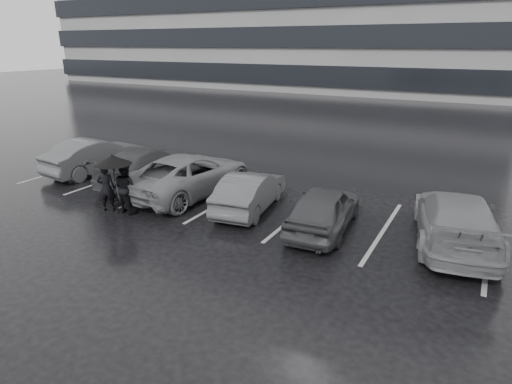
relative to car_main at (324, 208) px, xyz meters
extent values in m
plane|color=black|center=(-1.76, -1.74, -0.68)|extent=(160.00, 160.00, 0.00)
cube|color=black|center=(-23.76, 46.26, 1.32)|extent=(60.60, 25.60, 2.20)
cube|color=black|center=(-23.76, 46.26, 5.32)|extent=(60.60, 25.60, 2.20)
cube|color=black|center=(-23.76, 46.26, 9.32)|extent=(60.60, 25.60, 2.20)
imported|color=black|center=(0.00, 0.00, 0.00)|extent=(1.95, 4.10, 1.35)
imported|color=#303032|center=(-2.77, 0.39, -0.03)|extent=(1.96, 4.07, 1.29)
imported|color=#525255|center=(-5.54, 0.72, 0.07)|extent=(2.86, 5.56, 1.50)
imported|color=black|center=(-7.93, 1.05, 0.03)|extent=(2.44, 5.07, 1.42)
imported|color=#303032|center=(-10.83, 1.01, 0.06)|extent=(1.97, 4.62, 1.48)
imported|color=#525255|center=(3.54, 0.89, 0.06)|extent=(2.97, 5.34, 1.46)
imported|color=black|center=(-6.90, -2.02, 0.12)|extent=(0.69, 0.63, 1.59)
imported|color=black|center=(-6.21, -1.80, 0.17)|extent=(0.92, 0.77, 1.70)
cylinder|color=black|center=(-6.40, -2.08, 0.19)|extent=(0.03, 0.03, 1.74)
cone|color=black|center=(-6.40, -2.08, 1.17)|extent=(1.19, 1.19, 0.30)
sphere|color=black|center=(-6.40, -2.08, 1.32)|extent=(0.05, 0.05, 0.05)
cube|color=#9D9D9F|center=(-12.36, 0.76, -0.67)|extent=(0.12, 5.00, 0.00)
cube|color=#9D9D9F|center=(-9.56, 0.76, -0.67)|extent=(0.12, 5.00, 0.00)
cube|color=#9D9D9F|center=(-6.76, 0.76, -0.67)|extent=(0.12, 5.00, 0.00)
cube|color=#9D9D9F|center=(-3.96, 0.76, -0.67)|extent=(0.12, 5.00, 0.00)
cube|color=#9D9D9F|center=(-1.16, 0.76, -0.67)|extent=(0.12, 5.00, 0.00)
cube|color=#9D9D9F|center=(1.64, 0.76, -0.67)|extent=(0.12, 5.00, 0.00)
cube|color=#9D9D9F|center=(4.44, 0.76, -0.67)|extent=(0.12, 5.00, 0.00)
camera|label=1|loc=(3.96, -11.41, 4.67)|focal=30.00mm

